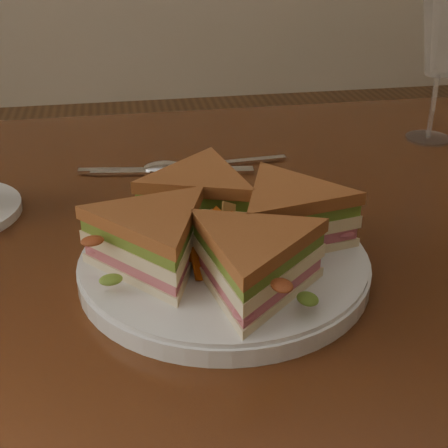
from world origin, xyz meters
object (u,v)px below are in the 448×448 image
Objects in this scene: table at (200,310)px; sandwich_wedges at (224,229)px; knife at (160,172)px; plate at (224,265)px; wine_glass at (443,42)px; spoon at (181,166)px.

table is 4.33× the size of sandwich_wedges.
sandwich_wedges is 0.25m from knife.
wine_glass is (0.34, 0.29, 0.13)m from plate.
plate is at bearing -81.45° from table.
plate is 1.21× the size of knife.
wine_glass is at bearing 40.66° from plate.
sandwich_wedges is (0.00, 0.00, 0.04)m from plate.
sandwich_wedges is 0.25m from spoon.
sandwich_wedges is (0.01, -0.08, 0.14)m from table.
knife is at bearing 98.90° from plate.
sandwich_wedges is at bearing -91.59° from spoon.
spoon reaches higher than knife.
sandwich_wedges is 0.46m from wine_glass.
table is at bearing -149.29° from wine_glass.
table is 0.19m from spoon.
knife is 1.15× the size of wine_glass.
sandwich_wedges is 1.29× the size of knife.
spoon is 0.86× the size of knife.
spoon is at bearing 92.53° from plate.
plate is 0.94× the size of sandwich_wedges.
plate is at bearing -139.34° from wine_glass.
knife is (-0.04, 0.24, -0.04)m from sandwich_wedges.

